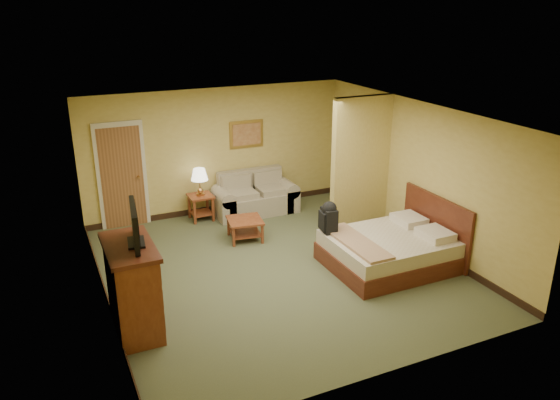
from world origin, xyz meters
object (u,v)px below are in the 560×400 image
bed (392,249)px  loveseat (255,199)px  coffee_table (245,225)px  dresser (133,288)px

bed → loveseat: bearing=109.9°
coffee_table → bed: bearing=-47.4°
dresser → bed: (4.29, 0.13, -0.34)m
loveseat → coffee_table: 1.40m
coffee_table → dresser: dresser is taller
loveseat → bed: (1.17, -3.24, 0.02)m
loveseat → bed: bearing=-70.1°
dresser → loveseat: bearing=47.2°
loveseat → dresser: (-3.12, -3.37, 0.35)m
loveseat → coffee_table: (-0.69, -1.21, 0.00)m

